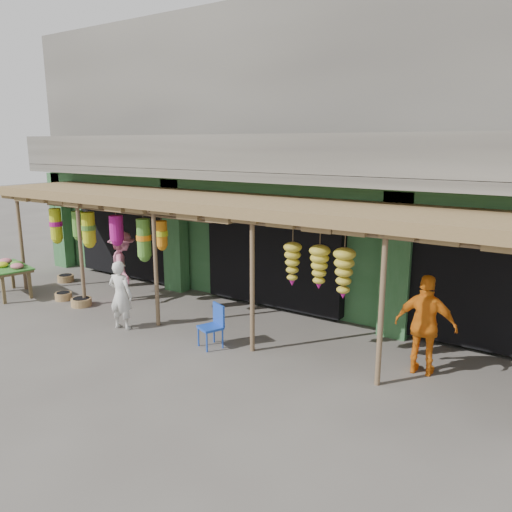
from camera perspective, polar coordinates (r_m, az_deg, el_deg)
The scene contains 11 objects.
ground at distance 10.49m, azimuth -4.38°, elevation -9.15°, with size 80.00×80.00×0.00m, color #514C47.
building at distance 13.89m, azimuth 8.02°, elevation 10.43°, with size 16.40×6.80×7.00m.
awning at distance 10.53m, azimuth -2.46°, elevation 5.50°, with size 14.00×2.70×2.79m.
flower_table at distance 14.46m, azimuth -26.50°, elevation -1.22°, with size 1.70×1.22×0.93m.
blue_chair at distance 9.85m, azimuth -4.85°, elevation -7.67°, with size 0.53×0.54×0.85m.
basket_left at distance 15.43m, azimuth -20.92°, elevation -2.40°, with size 0.45×0.45×0.19m, color olive.
basket_mid at distance 13.04m, azimuth -19.33°, elevation -4.99°, with size 0.49×0.49×0.19m, color #9C7445.
basket_right at distance 13.68m, azimuth -21.15°, elevation -4.31°, with size 0.41×0.41×0.19m, color #A2864B.
person_front at distance 11.03m, azimuth -15.22°, elevation -4.34°, with size 0.55×0.36×1.50m, color silver.
person_vendor at distance 9.05m, azimuth 18.82°, elevation -7.50°, with size 1.03×0.43×1.77m, color orange.
person_shopper at distance 12.97m, azimuth -14.97°, elevation -1.14°, with size 1.14×0.66×1.77m, color pink.
Camera 1 is at (6.03, -7.64, 3.92)m, focal length 35.00 mm.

